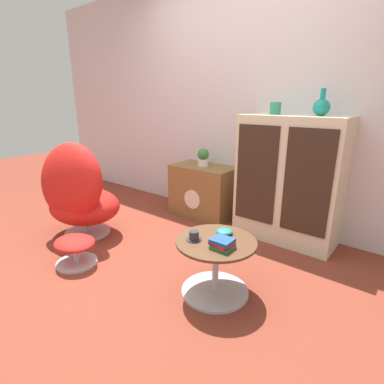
{
  "coord_description": "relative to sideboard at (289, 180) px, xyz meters",
  "views": [
    {
      "loc": [
        1.61,
        -1.42,
        1.31
      ],
      "look_at": [
        0.09,
        0.46,
        0.55
      ],
      "focal_mm": 28.0,
      "sensor_mm": 36.0,
      "label": 1
    }
  ],
  "objects": [
    {
      "name": "ground_plane",
      "position": [
        -0.63,
        -1.22,
        -0.59
      ],
      "size": [
        12.0,
        12.0,
        0.0
      ],
      "primitive_type": "plane",
      "color": "brown"
    },
    {
      "name": "wall_back",
      "position": [
        -0.63,
        0.24,
        0.71
      ],
      "size": [
        6.4,
        0.06,
        2.6
      ],
      "color": "silver",
      "rests_on": "ground_plane"
    },
    {
      "name": "sideboard",
      "position": [
        0.0,
        0.0,
        0.0
      ],
      "size": [
        0.92,
        0.43,
        1.17
      ],
      "color": "beige",
      "rests_on": "ground_plane"
    },
    {
      "name": "tv_console",
      "position": [
        -0.98,
        0.0,
        -0.29
      ],
      "size": [
        0.73,
        0.43,
        0.59
      ],
      "color": "brown",
      "rests_on": "ground_plane"
    },
    {
      "name": "egg_chair",
      "position": [
        -1.58,
        -1.21,
        -0.15
      ],
      "size": [
        0.84,
        0.79,
        0.96
      ],
      "color": "#B7B7BC",
      "rests_on": "ground_plane"
    },
    {
      "name": "ottoman",
      "position": [
        -1.14,
        -1.53,
        -0.43
      ],
      "size": [
        0.36,
        0.33,
        0.23
      ],
      "color": "#B7B7BC",
      "rests_on": "ground_plane"
    },
    {
      "name": "coffee_table",
      "position": [
        -0.03,
        -1.13,
        -0.37
      ],
      "size": [
        0.54,
        0.54,
        0.4
      ],
      "color": "#B7B7BC",
      "rests_on": "ground_plane"
    },
    {
      "name": "vase_leftmost",
      "position": [
        -0.19,
        0.0,
        0.64
      ],
      "size": [
        0.1,
        0.1,
        0.11
      ],
      "color": "#2D8E6B",
      "rests_on": "sideboard"
    },
    {
      "name": "vase_inner_left",
      "position": [
        0.21,
        0.0,
        0.66
      ],
      "size": [
        0.14,
        0.14,
        0.22
      ],
      "color": "teal",
      "rests_on": "sideboard"
    },
    {
      "name": "potted_plant",
      "position": [
        -0.99,
        0.0,
        0.1
      ],
      "size": [
        0.13,
        0.13,
        0.2
      ],
      "color": "silver",
      "rests_on": "tv_console"
    },
    {
      "name": "teacup",
      "position": [
        -0.15,
        -1.22,
        -0.16
      ],
      "size": [
        0.11,
        0.11,
        0.06
      ],
      "color": "#2D2D33",
      "rests_on": "coffee_table"
    },
    {
      "name": "book_stack",
      "position": [
        0.06,
        -1.2,
        -0.15
      ],
      "size": [
        0.15,
        0.14,
        0.06
      ],
      "color": "#237038",
      "rests_on": "coffee_table"
    },
    {
      "name": "bowl",
      "position": [
        -0.04,
        -1.01,
        -0.17
      ],
      "size": [
        0.11,
        0.11,
        0.04
      ],
      "color": "#1E7A70",
      "rests_on": "coffee_table"
    }
  ]
}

